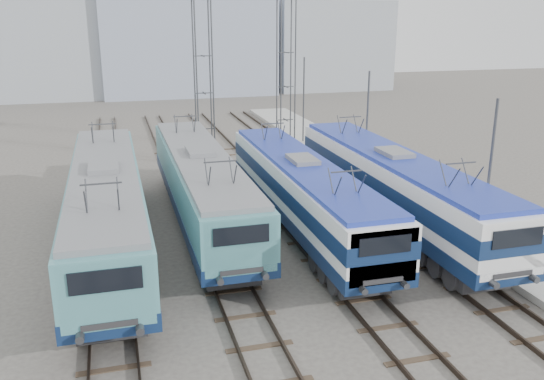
{
  "coord_description": "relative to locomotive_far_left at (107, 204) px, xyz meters",
  "views": [
    {
      "loc": [
        -6.19,
        -17.62,
        10.18
      ],
      "look_at": [
        0.68,
        7.0,
        2.37
      ],
      "focal_mm": 38.0,
      "sensor_mm": 36.0,
      "label": 1
    }
  ],
  "objects": [
    {
      "name": "ground",
      "position": [
        6.75,
        -7.03,
        -2.34
      ],
      "size": [
        160.0,
        160.0,
        0.0
      ],
      "primitive_type": "plane",
      "color": "#514C47"
    },
    {
      "name": "platform",
      "position": [
        16.95,
        0.97,
        -2.19
      ],
      "size": [
        4.0,
        70.0,
        0.3
      ],
      "primitive_type": "cube",
      "color": "#9E9E99",
      "rests_on": "ground"
    },
    {
      "name": "locomotive_far_left",
      "position": [
        0.0,
        0.0,
        0.0
      ],
      "size": [
        2.98,
        18.82,
        3.54
      ],
      "color": "#0F2248",
      "rests_on": "ground"
    },
    {
      "name": "locomotive_center_left",
      "position": [
        4.5,
        2.32,
        -0.07
      ],
      "size": [
        2.88,
        18.21,
        3.43
      ],
      "color": "#0F2248",
      "rests_on": "ground"
    },
    {
      "name": "locomotive_center_right",
      "position": [
        9.0,
        0.07,
        -0.1
      ],
      "size": [
        2.76,
        17.45,
        3.28
      ],
      "color": "#0F2248",
      "rests_on": "ground"
    },
    {
      "name": "locomotive_far_right",
      "position": [
        13.5,
        -0.41,
        -0.01
      ],
      "size": [
        2.89,
        18.25,
        3.43
      ],
      "color": "#0F2248",
      "rests_on": "ground"
    },
    {
      "name": "catenary_tower_west",
      "position": [
        6.75,
        14.97,
        4.3
      ],
      "size": [
        4.5,
        1.2,
        12.0
      ],
      "color": "#3F4247",
      "rests_on": "ground"
    },
    {
      "name": "catenary_tower_east",
      "position": [
        13.25,
        16.97,
        4.3
      ],
      "size": [
        4.5,
        1.2,
        12.0
      ],
      "color": "#3F4247",
      "rests_on": "ground"
    },
    {
      "name": "mast_front",
      "position": [
        15.35,
        -5.03,
        1.16
      ],
      "size": [
        0.12,
        0.12,
        7.0
      ],
      "primitive_type": "cylinder",
      "color": "#3F4247",
      "rests_on": "ground"
    },
    {
      "name": "mast_mid",
      "position": [
        15.35,
        6.97,
        1.16
      ],
      "size": [
        0.12,
        0.12,
        7.0
      ],
      "primitive_type": "cylinder",
      "color": "#3F4247",
      "rests_on": "ground"
    },
    {
      "name": "mast_rear",
      "position": [
        15.35,
        18.97,
        1.16
      ],
      "size": [
        0.12,
        0.12,
        7.0
      ],
      "primitive_type": "cylinder",
      "color": "#3F4247",
      "rests_on": "ground"
    },
    {
      "name": "building_west",
      "position": [
        -7.25,
        54.97,
        4.66
      ],
      "size": [
        18.0,
        12.0,
        14.0
      ],
      "primitive_type": "cube",
      "color": "#969DA6",
      "rests_on": "ground"
    },
    {
      "name": "building_center",
      "position": [
        10.75,
        54.97,
        6.66
      ],
      "size": [
        22.0,
        14.0,
        18.0
      ],
      "primitive_type": "cube",
      "color": "#8D97AE",
      "rests_on": "ground"
    },
    {
      "name": "building_east",
      "position": [
        30.75,
        54.97,
        3.66
      ],
      "size": [
        16.0,
        12.0,
        12.0
      ],
      "primitive_type": "cube",
      "color": "#969DA6",
      "rests_on": "ground"
    }
  ]
}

